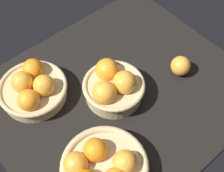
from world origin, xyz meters
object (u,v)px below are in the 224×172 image
object	(u,v)px
basket_near_right	(33,88)
basket_far_right	(103,168)
loose_orange_front_gap	(181,66)
basket_center	(113,87)

from	to	relation	value
basket_near_right	basket_far_right	size ratio (longest dim) A/B	0.91
basket_near_right	basket_far_right	bearing A→B (deg)	90.64
basket_far_right	loose_orange_front_gap	bearing A→B (deg)	-165.71
basket_far_right	loose_orange_front_gap	distance (cm)	44.81
basket_near_right	loose_orange_front_gap	xyz separation A→B (cm)	(-43.81, 24.07, -0.75)
basket_center	basket_far_right	xyz separation A→B (cm)	(19.46, 18.58, -0.65)
basket_center	loose_orange_front_gap	distance (cm)	25.15
basket_center	basket_far_right	size ratio (longest dim) A/B	0.82
basket_near_right	basket_far_right	xyz separation A→B (cm)	(-0.39, 35.12, 0.04)
basket_near_right	basket_center	bearing A→B (deg)	140.20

